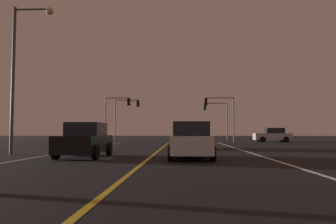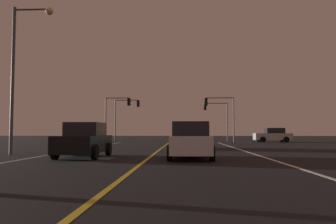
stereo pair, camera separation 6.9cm
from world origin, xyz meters
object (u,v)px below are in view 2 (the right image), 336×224
at_px(traffic_light_near_right, 219,109).
at_px(traffic_light_near_left, 118,109).
at_px(street_lamp_left_mid, 22,60).
at_px(car_crossing_side, 273,135).
at_px(car_ahead_far, 189,137).
at_px(traffic_light_far_left, 127,110).
at_px(traffic_light_far_right, 215,112).
at_px(car_lead_same_lane, 190,141).
at_px(car_oncoming, 85,140).

relative_size(traffic_light_near_right, traffic_light_near_left, 0.99).
bearing_deg(traffic_light_near_right, street_lamp_left_mid, 57.69).
height_order(car_crossing_side, street_lamp_left_mid, street_lamp_left_mid).
bearing_deg(car_ahead_far, traffic_light_far_left, 22.21).
bearing_deg(car_ahead_far, traffic_light_far_right, -11.21).
distance_m(car_lead_same_lane, traffic_light_far_left, 29.65).
bearing_deg(car_lead_same_lane, car_crossing_side, -22.88).
height_order(traffic_light_near_left, traffic_light_far_left, traffic_light_far_left).
bearing_deg(car_ahead_far, street_lamp_left_mid, 125.79).
relative_size(car_ahead_far, traffic_light_near_right, 0.82).
distance_m(car_crossing_side, car_lead_same_lane, 26.86).
bearing_deg(car_oncoming, car_crossing_side, 147.23).
relative_size(car_ahead_far, traffic_light_near_left, 0.82).
bearing_deg(traffic_light_near_left, car_ahead_far, -59.91).
bearing_deg(car_crossing_side, traffic_light_far_left, -11.31).
relative_size(car_crossing_side, car_oncoming, 1.00).
height_order(traffic_light_near_right, traffic_light_near_left, traffic_light_near_left).
height_order(car_ahead_far, street_lamp_left_mid, street_lamp_left_mid).
height_order(car_lead_same_lane, traffic_light_far_left, traffic_light_far_left).
distance_m(car_lead_same_lane, traffic_light_near_right, 23.43).
xyz_separation_m(traffic_light_near_right, street_lamp_left_mid, (-13.07, -20.67, 1.30)).
bearing_deg(traffic_light_far_left, street_lamp_left_mid, -93.05).
bearing_deg(street_lamp_left_mid, car_ahead_far, 35.79).
relative_size(traffic_light_near_left, traffic_light_far_right, 1.04).
relative_size(traffic_light_far_right, street_lamp_left_mid, 0.62).
bearing_deg(street_lamp_left_mid, car_oncoming, -22.58).
relative_size(traffic_light_near_right, traffic_light_far_left, 0.94).
bearing_deg(traffic_light_far_left, traffic_light_near_right, -25.22).
distance_m(car_ahead_far, traffic_light_near_left, 16.41).
bearing_deg(traffic_light_near_right, traffic_light_near_left, 0.00).
bearing_deg(street_lamp_left_mid, traffic_light_far_right, 63.26).
distance_m(car_lead_same_lane, traffic_light_far_right, 28.83).
distance_m(car_ahead_far, traffic_light_near_right, 14.76).
distance_m(car_ahead_far, car_oncoming, 9.92).
height_order(car_crossing_side, traffic_light_near_left, traffic_light_near_left).
bearing_deg(car_crossing_side, traffic_light_far_right, -29.39).
relative_size(car_lead_same_lane, traffic_light_near_left, 0.82).
bearing_deg(traffic_light_far_right, car_crossing_side, 150.61).
height_order(traffic_light_near_left, street_lamp_left_mid, street_lamp_left_mid).
relative_size(car_crossing_side, car_lead_same_lane, 1.00).
relative_size(car_crossing_side, car_ahead_far, 1.00).
height_order(car_oncoming, street_lamp_left_mid, street_lamp_left_mid).
bearing_deg(street_lamp_left_mid, traffic_light_near_right, 57.69).
bearing_deg(traffic_light_near_left, street_lamp_left_mid, -93.46).
xyz_separation_m(car_ahead_far, traffic_light_far_left, (-7.94, 19.44, 3.29)).
xyz_separation_m(car_crossing_side, traffic_light_near_left, (-18.42, -1.84, 3.09)).
distance_m(car_crossing_side, traffic_light_near_right, 7.52).
bearing_deg(traffic_light_near_left, car_oncoming, -82.77).
distance_m(car_oncoming, street_lamp_left_mid, 6.23).
bearing_deg(traffic_light_near_left, traffic_light_far_left, 88.51).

